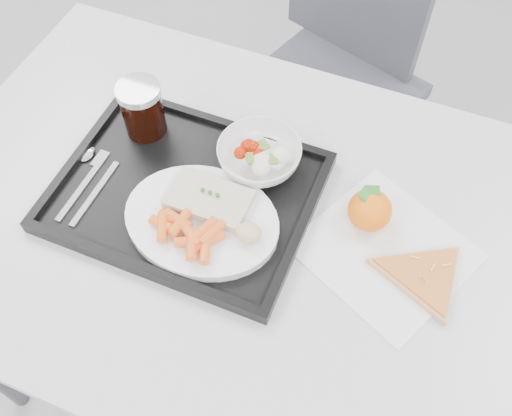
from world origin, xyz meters
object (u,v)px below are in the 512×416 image
(cola_glass, at_px, (142,108))
(dinner_plate, at_px, (202,220))
(chair, at_px, (339,53))
(salad_bowl, at_px, (259,156))
(table, at_px, (249,238))
(pizza_slice, at_px, (423,276))
(tangerine, at_px, (370,210))
(tray, at_px, (186,193))

(cola_glass, bearing_deg, dinner_plate, -38.98)
(chair, bearing_deg, salad_bowl, -89.14)
(table, bearing_deg, chair, 92.64)
(chair, distance_m, pizza_slice, 0.82)
(salad_bowl, relative_size, pizza_slice, 0.75)
(salad_bowl, relative_size, tangerine, 1.86)
(tray, bearing_deg, tangerine, 12.64)
(table, height_order, chair, chair)
(salad_bowl, height_order, pizza_slice, salad_bowl)
(table, height_order, tangerine, tangerine)
(salad_bowl, bearing_deg, dinner_plate, -105.10)
(tangerine, bearing_deg, salad_bowl, 170.80)
(salad_bowl, bearing_deg, tray, -132.89)
(dinner_plate, xyz_separation_m, cola_glass, (-0.19, 0.15, 0.05))
(dinner_plate, distance_m, cola_glass, 0.25)
(tangerine, bearing_deg, dinner_plate, -154.96)
(tray, relative_size, dinner_plate, 1.67)
(table, distance_m, tangerine, 0.23)
(chair, distance_m, salad_bowl, 0.65)
(chair, xyz_separation_m, tray, (-0.09, -0.70, 0.22))
(table, height_order, pizza_slice, pizza_slice)
(table, bearing_deg, pizza_slice, 0.05)
(chair, height_order, salad_bowl, chair)
(table, relative_size, dinner_plate, 4.44)
(chair, bearing_deg, cola_glass, -110.39)
(chair, xyz_separation_m, dinner_plate, (-0.03, -0.75, 0.24))
(chair, distance_m, dinner_plate, 0.79)
(dinner_plate, bearing_deg, table, 35.35)
(table, relative_size, chair, 1.29)
(tray, distance_m, pizza_slice, 0.43)
(cola_glass, bearing_deg, tray, -37.71)
(pizza_slice, bearing_deg, tangerine, 147.27)
(dinner_plate, bearing_deg, tray, 138.18)
(salad_bowl, bearing_deg, table, -77.81)
(tray, height_order, tangerine, tangerine)
(chair, xyz_separation_m, cola_glass, (-0.22, -0.60, 0.28))
(tangerine, relative_size, pizza_slice, 0.40)
(chair, bearing_deg, table, -87.36)
(dinner_plate, height_order, tangerine, tangerine)
(dinner_plate, height_order, cola_glass, cola_glass)
(table, xyz_separation_m, cola_glass, (-0.26, 0.11, 0.14))
(cola_glass, xyz_separation_m, pizza_slice, (0.56, -0.11, -0.06))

